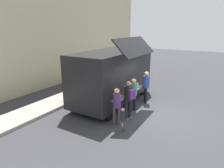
{
  "coord_description": "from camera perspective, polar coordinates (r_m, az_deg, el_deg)",
  "views": [
    {
      "loc": [
        -8.59,
        -2.77,
        4.09
      ],
      "look_at": [
        -0.33,
        2.18,
        1.3
      ],
      "focal_mm": 31.21,
      "sensor_mm": 36.0,
      "label": 1
    }
  ],
  "objects": [
    {
      "name": "ground_plane",
      "position": [
        9.91,
        12.02,
        -8.59
      ],
      "size": [
        60.0,
        60.0,
        0.0
      ],
      "primitive_type": "plane",
      "color": "#38383D"
    },
    {
      "name": "customer_front_ordering",
      "position": [
        9.77,
        6.24,
        -2.37
      ],
      "size": [
        0.54,
        0.4,
        1.69
      ],
      "rotation": [
        0.0,
        0.0,
        1.13
      ],
      "color": "black",
      "rests_on": "ground"
    },
    {
      "name": "customer_extra_browsing",
      "position": [
        10.96,
        9.97,
        -0.09
      ],
      "size": [
        0.36,
        0.36,
        1.79
      ],
      "rotation": [
        0.0,
        0.0,
        2.04
      ],
      "color": "black",
      "rests_on": "ground"
    },
    {
      "name": "trash_bin",
      "position": [
        15.94,
        1.39,
        2.93
      ],
      "size": [
        0.6,
        0.6,
        0.88
      ],
      "primitive_type": "cylinder",
      "color": "#2E6539",
      "rests_on": "ground"
    },
    {
      "name": "curb_strip",
      "position": [
        10.24,
        -24.61,
        -8.49
      ],
      "size": [
        28.0,
        1.6,
        0.15
      ],
      "primitive_type": "cube",
      "color": "#9E998E",
      "rests_on": "ground"
    },
    {
      "name": "customer_mid_with_backpack",
      "position": [
        8.93,
        4.89,
        -3.52
      ],
      "size": [
        0.48,
        0.58,
        1.78
      ],
      "rotation": [
        0.0,
        0.0,
        1.1
      ],
      "color": "#1E2334",
      "rests_on": "ground"
    },
    {
      "name": "food_truck_main",
      "position": [
        10.8,
        0.47,
        2.76
      ],
      "size": [
        5.62,
        3.08,
        3.65
      ],
      "rotation": [
        0.0,
        0.0,
        0.01
      ],
      "color": "black",
      "rests_on": "ground"
    },
    {
      "name": "child_near_queue",
      "position": [
        7.94,
        3.15,
        -9.82
      ],
      "size": [
        0.21,
        0.21,
        1.03
      ],
      "rotation": [
        0.0,
        0.0,
        0.65
      ],
      "color": "#4A4443",
      "rests_on": "ground"
    },
    {
      "name": "customer_rear_waiting",
      "position": [
        8.36,
        1.41,
        -5.64
      ],
      "size": [
        0.34,
        0.34,
        1.65
      ],
      "rotation": [
        0.0,
        0.0,
        0.61
      ],
      "color": "#4B4544",
      "rests_on": "ground"
    }
  ]
}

